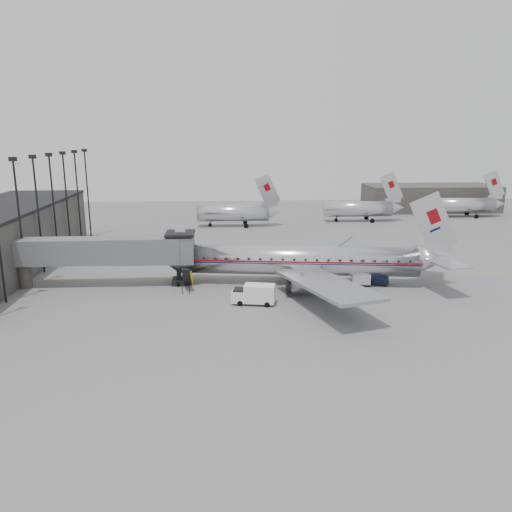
{
  "coord_description": "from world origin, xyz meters",
  "views": [
    {
      "loc": [
        -3.69,
        -55.0,
        17.85
      ],
      "look_at": [
        0.12,
        4.24,
        3.2
      ],
      "focal_mm": 35.0,
      "sensor_mm": 36.0,
      "label": 1
    }
  ],
  "objects": [
    {
      "name": "service_van",
      "position": [
        -0.64,
        -4.32,
        1.13
      ],
      "size": [
        4.83,
        2.59,
        2.16
      ],
      "rotation": [
        0.0,
        0.0,
        -0.19
      ],
      "color": "white",
      "rests_on": "ground"
    },
    {
      "name": "jet_bridge",
      "position": [
        -16.66,
        3.67,
        4.18
      ],
      "size": [
        21.0,
        6.2,
        7.1
      ],
      "color": "#57595C",
      "rests_on": "ground"
    },
    {
      "name": "apron_line",
      "position": [
        3.0,
        6.0,
        0.01
      ],
      "size": [
        60.0,
        0.15,
        0.01
      ],
      "primitive_type": "cube",
      "rotation": [
        0.0,
        0.0,
        1.57
      ],
      "color": "gold",
      "rests_on": "ground"
    },
    {
      "name": "distant_aircraft_near",
      "position": [
        -1.79,
        42.0,
        2.73
      ],
      "size": [
        16.39,
        3.2,
        10.26
      ],
      "color": "silver",
      "rests_on": "ground"
    },
    {
      "name": "distant_aircraft_mid",
      "position": [
        24.21,
        46.0,
        2.73
      ],
      "size": [
        16.39,
        3.2,
        10.26
      ],
      "color": "silver",
      "rests_on": "ground"
    },
    {
      "name": "distant_aircraft_far",
      "position": [
        48.21,
        50.0,
        2.73
      ],
      "size": [
        16.39,
        3.2,
        10.26
      ],
      "color": "silver",
      "rests_on": "ground"
    },
    {
      "name": "ground",
      "position": [
        0.0,
        0.0,
        0.0
      ],
      "size": [
        160.0,
        160.0,
        0.0
      ],
      "primitive_type": "plane",
      "color": "slate",
      "rests_on": "ground"
    },
    {
      "name": "hangar",
      "position": [
        45.0,
        60.0,
        3.0
      ],
      "size": [
        30.0,
        12.0,
        6.0
      ],
      "primitive_type": "cube",
      "color": "#3C3A37",
      "rests_on": "ground"
    },
    {
      "name": "floodlight_masts",
      "position": [
        -27.5,
        13.0,
        8.36
      ],
      "size": [
        0.9,
        42.25,
        15.25
      ],
      "color": "black",
      "rests_on": "ground"
    },
    {
      "name": "baggage_cart_navy",
      "position": [
        14.89,
        2.0,
        1.01
      ],
      "size": [
        2.94,
        2.64,
        1.89
      ],
      "rotation": [
        0.0,
        0.0,
        -0.4
      ],
      "color": "black",
      "rests_on": "ground"
    },
    {
      "name": "ramp_worker",
      "position": [
        -7.79,
        3.0,
        0.9
      ],
      "size": [
        0.68,
        0.47,
        1.81
      ],
      "primitive_type": "imported",
      "rotation": [
        0.0,
        0.0,
        -0.05
      ],
      "color": "yellow",
      "rests_on": "ground"
    },
    {
      "name": "airliner",
      "position": [
        5.74,
        2.91,
        2.87
      ],
      "size": [
        35.97,
        33.14,
        11.4
      ],
      "rotation": [
        0.0,
        0.0,
        -0.13
      ],
      "color": "silver",
      "rests_on": "ground"
    },
    {
      "name": "baggage_cart_white",
      "position": [
        12.63,
        1.71,
        0.93
      ],
      "size": [
        2.48,
        2.04,
        1.76
      ],
      "rotation": [
        0.0,
        0.0,
        -0.16
      ],
      "color": "silver",
      "rests_on": "ground"
    }
  ]
}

